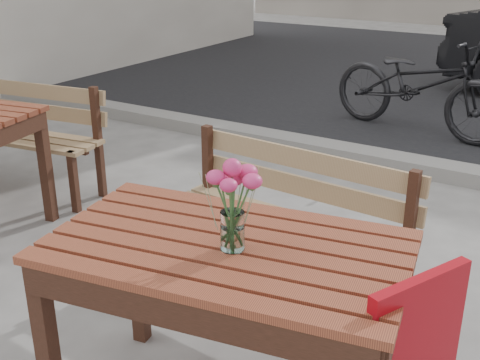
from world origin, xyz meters
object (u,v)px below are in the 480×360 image
(red_chair, at_px, (385,354))
(main_vase, at_px, (232,194))
(main_table, at_px, (227,275))
(bicycle, at_px, (419,84))

(red_chair, xyz_separation_m, main_vase, (-0.54, -0.11, 0.51))
(main_table, distance_m, main_vase, 0.34)
(main_table, relative_size, red_chair, 1.64)
(main_table, xyz_separation_m, bicycle, (-0.51, 4.27, -0.18))
(main_vase, bearing_deg, bicycle, 97.28)
(red_chair, distance_m, bicycle, 4.33)
(main_table, xyz_separation_m, red_chair, (0.59, 0.08, -0.17))
(main_table, height_order, red_chair, red_chair)
(main_table, bearing_deg, main_vase, -42.14)
(red_chair, relative_size, bicycle, 0.46)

